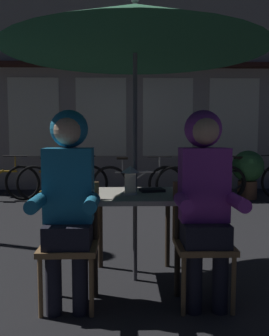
% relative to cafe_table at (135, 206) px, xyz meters
% --- Properties ---
extents(ground_plane, '(60.00, 60.00, 0.00)m').
position_rel_cafe_table_xyz_m(ground_plane, '(0.00, 0.00, -0.64)').
color(ground_plane, '#232326').
extents(cafe_table, '(0.72, 0.72, 0.74)m').
position_rel_cafe_table_xyz_m(cafe_table, '(0.00, 0.00, 0.00)').
color(cafe_table, '#B2AD9E').
rests_on(cafe_table, ground_plane).
extents(patio_umbrella, '(2.10, 2.10, 2.31)m').
position_rel_cafe_table_xyz_m(patio_umbrella, '(0.00, 0.00, 1.42)').
color(patio_umbrella, '#4C4C51').
rests_on(patio_umbrella, ground_plane).
extents(lantern, '(0.11, 0.11, 0.23)m').
position_rel_cafe_table_xyz_m(lantern, '(-0.04, -0.04, 0.22)').
color(lantern, white).
rests_on(lantern, cafe_table).
extents(chair_left, '(0.40, 0.40, 0.87)m').
position_rel_cafe_table_xyz_m(chair_left, '(-0.48, -0.37, -0.15)').
color(chair_left, olive).
rests_on(chair_left, ground_plane).
extents(chair_right, '(0.40, 0.40, 0.87)m').
position_rel_cafe_table_xyz_m(chair_right, '(0.48, -0.37, -0.15)').
color(chair_right, olive).
rests_on(chair_right, ground_plane).
extents(person_left_hooded, '(0.45, 0.56, 1.40)m').
position_rel_cafe_table_xyz_m(person_left_hooded, '(-0.48, -0.43, 0.21)').
color(person_left_hooded, black).
rests_on(person_left_hooded, ground_plane).
extents(person_right_hooded, '(0.45, 0.56, 1.40)m').
position_rel_cafe_table_xyz_m(person_right_hooded, '(0.48, -0.43, 0.21)').
color(person_right_hooded, black).
rests_on(person_right_hooded, ground_plane).
extents(shopfront_building, '(10.00, 0.93, 6.20)m').
position_rel_cafe_table_xyz_m(shopfront_building, '(0.14, 5.40, 2.45)').
color(shopfront_building, '#9E9389').
rests_on(shopfront_building, ground_plane).
extents(bicycle_second, '(1.68, 0.15, 0.84)m').
position_rel_cafe_table_xyz_m(bicycle_second, '(-1.24, 3.71, -0.29)').
color(bicycle_second, black).
rests_on(bicycle_second, ground_plane).
extents(bicycle_third, '(1.68, 0.08, 0.84)m').
position_rel_cafe_table_xyz_m(bicycle_third, '(0.16, 3.56, -0.29)').
color(bicycle_third, black).
rests_on(bicycle_third, ground_plane).
extents(bicycle_fourth, '(1.68, 0.14, 0.84)m').
position_rel_cafe_table_xyz_m(bicycle_fourth, '(1.30, 3.55, -0.29)').
color(bicycle_fourth, black).
rests_on(bicycle_fourth, ground_plane).
extents(bicycle_fifth, '(1.65, 0.40, 0.84)m').
position_rel_cafe_table_xyz_m(bicycle_fifth, '(2.32, 3.76, -0.29)').
color(bicycle_fifth, black).
rests_on(bicycle_fifth, ground_plane).
extents(book, '(0.22, 0.17, 0.02)m').
position_rel_cafe_table_xyz_m(book, '(0.15, 0.10, 0.11)').
color(book, black).
rests_on(book, cafe_table).
extents(potted_plant, '(0.60, 0.60, 0.92)m').
position_rel_cafe_table_xyz_m(potted_plant, '(2.25, 3.84, -0.09)').
color(potted_plant, brown).
rests_on(potted_plant, ground_plane).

